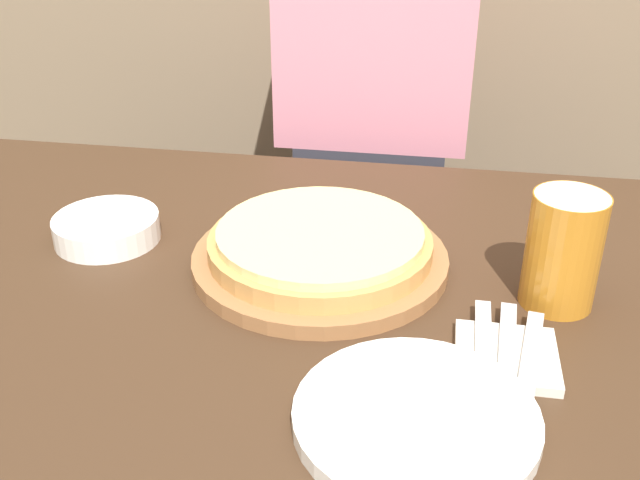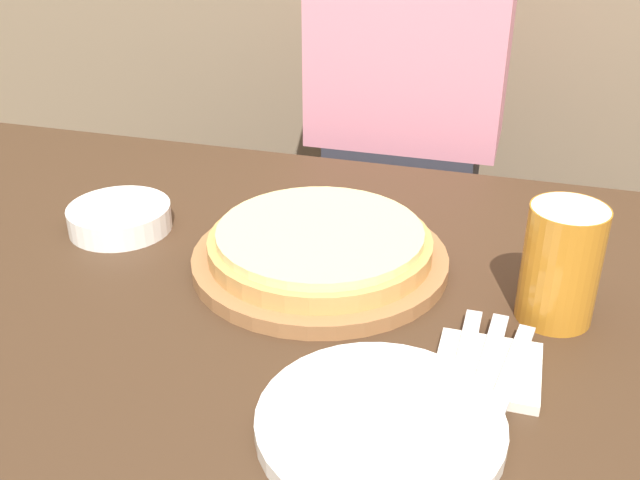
# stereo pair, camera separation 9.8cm
# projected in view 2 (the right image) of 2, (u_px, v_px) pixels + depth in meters

# --- Properties ---
(pizza_on_board) EXTENTS (0.34, 0.34, 0.06)m
(pizza_on_board) POSITION_uv_depth(u_px,v_px,m) (320.00, 250.00, 0.99)
(pizza_on_board) COLOR #99663D
(pizza_on_board) RESTS_ON dining_table
(beer_glass) EXTENTS (0.09, 0.09, 0.14)m
(beer_glass) POSITION_uv_depth(u_px,v_px,m) (562.00, 260.00, 0.86)
(beer_glass) COLOR #B7701E
(beer_glass) RESTS_ON dining_table
(dinner_plate) EXTENTS (0.24, 0.24, 0.02)m
(dinner_plate) POSITION_uv_depth(u_px,v_px,m) (380.00, 424.00, 0.72)
(dinner_plate) COLOR white
(dinner_plate) RESTS_ON dining_table
(side_bowl) EXTENTS (0.15, 0.15, 0.04)m
(side_bowl) POSITION_uv_depth(u_px,v_px,m) (120.00, 218.00, 1.09)
(side_bowl) COLOR white
(side_bowl) RESTS_ON dining_table
(napkin_stack) EXTENTS (0.11, 0.11, 0.01)m
(napkin_stack) POSITION_uv_depth(u_px,v_px,m) (488.00, 369.00, 0.79)
(napkin_stack) COLOR silver
(napkin_stack) RESTS_ON dining_table
(fork) EXTENTS (0.02, 0.18, 0.00)m
(fork) POSITION_uv_depth(u_px,v_px,m) (465.00, 359.00, 0.80)
(fork) COLOR silver
(fork) RESTS_ON napkin_stack
(dinner_knife) EXTENTS (0.03, 0.18, 0.00)m
(dinner_knife) POSITION_uv_depth(u_px,v_px,m) (489.00, 363.00, 0.79)
(dinner_knife) COLOR silver
(dinner_knife) RESTS_ON napkin_stack
(spoon) EXTENTS (0.04, 0.16, 0.00)m
(spoon) POSITION_uv_depth(u_px,v_px,m) (513.00, 367.00, 0.78)
(spoon) COLOR silver
(spoon) RESTS_ON napkin_stack
(diner_person) EXTENTS (0.36, 0.20, 1.35)m
(diner_person) POSITION_uv_depth(u_px,v_px,m) (403.00, 180.00, 1.53)
(diner_person) COLOR #33333D
(diner_person) RESTS_ON ground_plane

